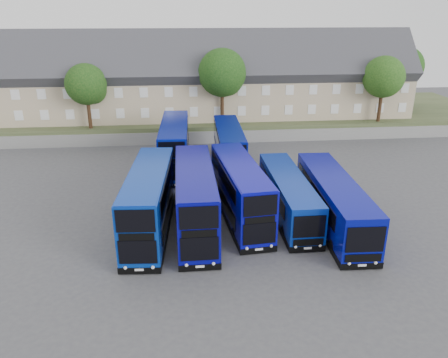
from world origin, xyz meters
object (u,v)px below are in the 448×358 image
(coach_east_a, at_px, (288,197))
(tree_mid, at_px, (223,74))
(dd_front_mid, at_px, (195,200))
(tree_far, at_px, (404,68))
(tree_east, at_px, (384,78))
(tree_west, at_px, (88,86))
(dd_front_left, at_px, (149,203))

(coach_east_a, xyz_separation_m, tree_mid, (-3.08, 22.17, 6.46))
(dd_front_mid, bearing_deg, tree_far, 44.47)
(tree_mid, relative_size, tree_east, 1.12)
(tree_west, bearing_deg, tree_mid, 1.79)
(tree_east, bearing_deg, dd_front_left, -139.80)
(dd_front_mid, height_order, tree_west, tree_west)
(dd_front_left, distance_m, tree_east, 36.55)
(tree_far, bearing_deg, tree_west, -170.54)
(coach_east_a, height_order, tree_mid, tree_mid)
(coach_east_a, distance_m, tree_west, 29.38)
(dd_front_left, height_order, tree_east, tree_east)
(dd_front_mid, distance_m, tree_east, 34.03)
(tree_west, height_order, tree_mid, tree_mid)
(dd_front_mid, xyz_separation_m, tree_east, (24.30, 23.28, 5.07))
(coach_east_a, xyz_separation_m, tree_far, (22.92, 28.67, 6.12))
(dd_front_left, height_order, tree_far, tree_far)
(dd_front_mid, xyz_separation_m, tree_far, (30.30, 30.28, 5.40))
(dd_front_left, height_order, dd_front_mid, dd_front_mid)
(tree_far, bearing_deg, tree_mid, -165.96)
(dd_front_mid, relative_size, tree_east, 1.46)
(dd_front_left, xyz_separation_m, tree_west, (-8.36, 23.36, 4.75))
(dd_front_mid, relative_size, tree_far, 1.37)
(dd_front_left, xyz_separation_m, tree_far, (33.64, 30.36, 5.43))
(tree_mid, xyz_separation_m, tree_east, (20.00, -0.50, -0.68))
(tree_west, bearing_deg, tree_east, 0.00)
(dd_front_left, height_order, tree_mid, tree_mid)
(dd_front_mid, xyz_separation_m, tree_west, (-11.70, 23.28, 4.73))
(dd_front_left, distance_m, dd_front_mid, 3.35)
(tree_mid, bearing_deg, tree_east, -1.43)
(dd_front_left, height_order, coach_east_a, dd_front_left)
(coach_east_a, relative_size, tree_mid, 1.31)
(tree_east, distance_m, tree_far, 9.23)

